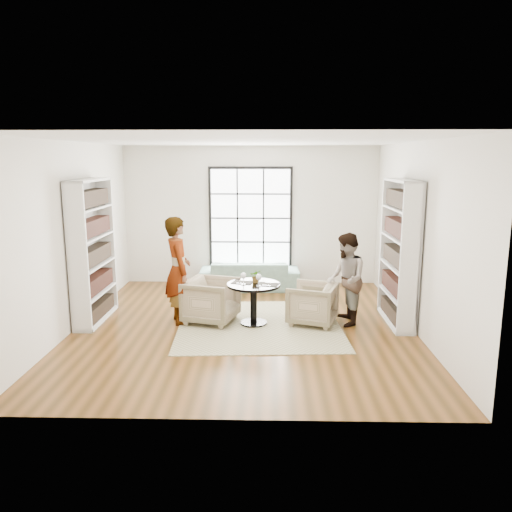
{
  "coord_description": "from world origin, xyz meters",
  "views": [
    {
      "loc": [
        0.4,
        -7.86,
        2.74
      ],
      "look_at": [
        0.19,
        0.4,
        1.11
      ],
      "focal_mm": 35.0,
      "sensor_mm": 36.0,
      "label": 1
    }
  ],
  "objects_px": {
    "pedestal_table": "(254,295)",
    "armchair_right": "(312,304)",
    "sofa": "(250,275)",
    "person_left": "(178,270)",
    "wine_glass_left": "(243,276)",
    "armchair_left": "(211,301)",
    "wine_glass_right": "(259,278)",
    "person_right": "(346,279)",
    "flower_centerpiece": "(256,276)"
  },
  "relations": [
    {
      "from": "sofa",
      "to": "armchair_left",
      "type": "bearing_deg",
      "value": 74.35
    },
    {
      "from": "sofa",
      "to": "armchair_right",
      "type": "relative_size",
      "value": 2.73
    },
    {
      "from": "person_left",
      "to": "wine_glass_right",
      "type": "distance_m",
      "value": 1.38
    },
    {
      "from": "pedestal_table",
      "to": "wine_glass_right",
      "type": "height_order",
      "value": "wine_glass_right"
    },
    {
      "from": "sofa",
      "to": "armchair_right",
      "type": "xyz_separation_m",
      "value": [
        1.13,
        -2.28,
        0.04
      ]
    },
    {
      "from": "person_left",
      "to": "flower_centerpiece",
      "type": "bearing_deg",
      "value": -111.6
    },
    {
      "from": "wine_glass_left",
      "to": "flower_centerpiece",
      "type": "xyz_separation_m",
      "value": [
        0.21,
        0.15,
        -0.03
      ]
    },
    {
      "from": "armchair_left",
      "to": "armchair_right",
      "type": "relative_size",
      "value": 1.09
    },
    {
      "from": "flower_centerpiece",
      "to": "armchair_left",
      "type": "bearing_deg",
      "value": 177.22
    },
    {
      "from": "person_right",
      "to": "wine_glass_right",
      "type": "bearing_deg",
      "value": -83.59
    },
    {
      "from": "sofa",
      "to": "person_left",
      "type": "relative_size",
      "value": 1.15
    },
    {
      "from": "sofa",
      "to": "person_right",
      "type": "bearing_deg",
      "value": 124.87
    },
    {
      "from": "sofa",
      "to": "wine_glass_left",
      "type": "height_order",
      "value": "wine_glass_left"
    },
    {
      "from": "person_left",
      "to": "sofa",
      "type": "bearing_deg",
      "value": -46.43
    },
    {
      "from": "pedestal_table",
      "to": "wine_glass_left",
      "type": "height_order",
      "value": "wine_glass_left"
    },
    {
      "from": "armchair_left",
      "to": "flower_centerpiece",
      "type": "height_order",
      "value": "flower_centerpiece"
    },
    {
      "from": "sofa",
      "to": "flower_centerpiece",
      "type": "bearing_deg",
      "value": 93.39
    },
    {
      "from": "armchair_right",
      "to": "wine_glass_right",
      "type": "height_order",
      "value": "wine_glass_right"
    },
    {
      "from": "armchair_left",
      "to": "person_left",
      "type": "distance_m",
      "value": 0.76
    },
    {
      "from": "wine_glass_right",
      "to": "person_right",
      "type": "bearing_deg",
      "value": 9.25
    },
    {
      "from": "armchair_left",
      "to": "flower_centerpiece",
      "type": "bearing_deg",
      "value": -77.11
    },
    {
      "from": "sofa",
      "to": "armchair_left",
      "type": "height_order",
      "value": "armchair_left"
    },
    {
      "from": "person_left",
      "to": "wine_glass_right",
      "type": "relative_size",
      "value": 8.8
    },
    {
      "from": "pedestal_table",
      "to": "armchair_right",
      "type": "distance_m",
      "value": 0.99
    },
    {
      "from": "pedestal_table",
      "to": "armchair_right",
      "type": "bearing_deg",
      "value": 3.31
    },
    {
      "from": "armchair_right",
      "to": "person_right",
      "type": "xyz_separation_m",
      "value": [
        0.55,
        0.0,
        0.42
      ]
    },
    {
      "from": "pedestal_table",
      "to": "armchair_left",
      "type": "distance_m",
      "value": 0.73
    },
    {
      "from": "wine_glass_left",
      "to": "flower_centerpiece",
      "type": "distance_m",
      "value": 0.25
    },
    {
      "from": "pedestal_table",
      "to": "wine_glass_right",
      "type": "xyz_separation_m",
      "value": [
        0.09,
        -0.18,
        0.34
      ]
    },
    {
      "from": "wine_glass_left",
      "to": "wine_glass_right",
      "type": "distance_m",
      "value": 0.27
    },
    {
      "from": "armchair_right",
      "to": "person_left",
      "type": "height_order",
      "value": "person_left"
    },
    {
      "from": "wine_glass_right",
      "to": "flower_centerpiece",
      "type": "bearing_deg",
      "value": 100.65
    },
    {
      "from": "person_left",
      "to": "armchair_left",
      "type": "bearing_deg",
      "value": -109.99
    },
    {
      "from": "armchair_left",
      "to": "wine_glass_right",
      "type": "xyz_separation_m",
      "value": [
        0.8,
        -0.28,
        0.47
      ]
    },
    {
      "from": "armchair_right",
      "to": "armchair_left",
      "type": "bearing_deg",
      "value": -72.75
    },
    {
      "from": "person_left",
      "to": "person_right",
      "type": "bearing_deg",
      "value": -110.85
    },
    {
      "from": "sofa",
      "to": "person_left",
      "type": "bearing_deg",
      "value": 62.01
    },
    {
      "from": "person_right",
      "to": "wine_glass_left",
      "type": "distance_m",
      "value": 1.7
    },
    {
      "from": "pedestal_table",
      "to": "wine_glass_left",
      "type": "relative_size",
      "value": 4.32
    },
    {
      "from": "sofa",
      "to": "wine_glass_right",
      "type": "bearing_deg",
      "value": 93.94
    },
    {
      "from": "flower_centerpiece",
      "to": "wine_glass_right",
      "type": "bearing_deg",
      "value": -79.35
    },
    {
      "from": "armchair_right",
      "to": "sofa",
      "type": "bearing_deg",
      "value": -134.92
    },
    {
      "from": "person_right",
      "to": "flower_centerpiece",
      "type": "height_order",
      "value": "person_right"
    },
    {
      "from": "armchair_right",
      "to": "person_left",
      "type": "distance_m",
      "value": 2.31
    },
    {
      "from": "armchair_left",
      "to": "wine_glass_right",
      "type": "distance_m",
      "value": 0.97
    },
    {
      "from": "person_left",
      "to": "flower_centerpiece",
      "type": "xyz_separation_m",
      "value": [
        1.31,
        -0.04,
        -0.08
      ]
    },
    {
      "from": "pedestal_table",
      "to": "person_right",
      "type": "xyz_separation_m",
      "value": [
        1.53,
        0.06,
        0.26
      ]
    },
    {
      "from": "armchair_left",
      "to": "person_right",
      "type": "distance_m",
      "value": 2.28
    },
    {
      "from": "pedestal_table",
      "to": "wine_glass_left",
      "type": "bearing_deg",
      "value": -152.98
    },
    {
      "from": "wine_glass_left",
      "to": "pedestal_table",
      "type": "bearing_deg",
      "value": 27.02
    }
  ]
}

